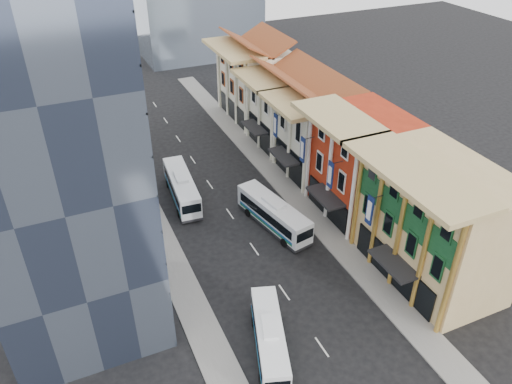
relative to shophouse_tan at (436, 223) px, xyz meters
name	(u,v)px	position (x,y,z in m)	size (l,w,h in m)	color
ground	(328,356)	(-14.00, -5.00, -6.00)	(200.00, 200.00, 0.00)	black
sidewalk_right	(295,197)	(-5.50, 17.00, -5.92)	(3.00, 90.00, 0.15)	slate
sidewalk_left	(158,231)	(-22.50, 17.00, -5.92)	(3.00, 90.00, 0.15)	slate
shophouse_tan	(436,223)	(0.00, 0.00, 0.00)	(8.00, 14.00, 12.00)	tan
shophouse_red	(362,164)	(0.00, 12.00, 0.00)	(8.00, 10.00, 12.00)	#AE2C13
shophouse_cream_near	(319,137)	(0.00, 21.50, -1.00)	(8.00, 9.00, 10.00)	white
shophouse_cream_mid	(287,111)	(0.00, 30.50, -1.00)	(8.00, 9.00, 10.00)	white
shophouse_cream_far	(256,83)	(0.00, 41.00, -0.50)	(8.00, 12.00, 11.00)	white
office_tower	(48,134)	(-31.00, 14.00, 9.00)	(12.00, 26.00, 30.00)	#3A455D
office_block_far	(55,116)	(-30.00, 37.00, 1.00)	(10.00, 18.00, 14.00)	gray
bus_left_near	(270,338)	(-18.16, -2.54, -4.49)	(2.21, 9.44, 3.03)	white
bus_left_far	(182,187)	(-18.08, 22.18, -4.29)	(2.50, 10.66, 3.42)	silver
bus_right	(274,214)	(-10.44, 12.82, -4.28)	(2.51, 10.73, 3.44)	silver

